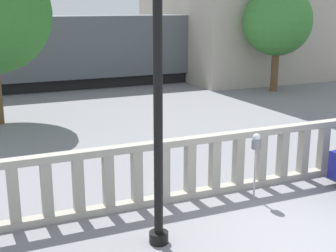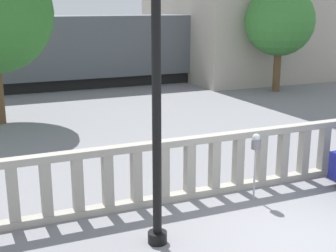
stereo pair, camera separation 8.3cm
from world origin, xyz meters
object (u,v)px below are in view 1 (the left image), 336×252
Objects in this scene: parking_meter at (256,146)px; train_near at (89,49)px; lamppost at (158,40)px; tree_left at (277,21)px.

parking_meter is 0.06× the size of train_near.
lamppost reaches higher than parking_meter.
train_near reaches higher than parking_meter.
parking_meter is at bearing 20.06° from lamppost.
lamppost is 3.58m from parking_meter.
parking_meter is at bearing -127.55° from tree_left.
train_near is at bearing 88.61° from parking_meter.
parking_meter is 13.30m from tree_left.
train_near is at bearing 79.79° from lamppost.
train_near is at bearing 146.50° from tree_left.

